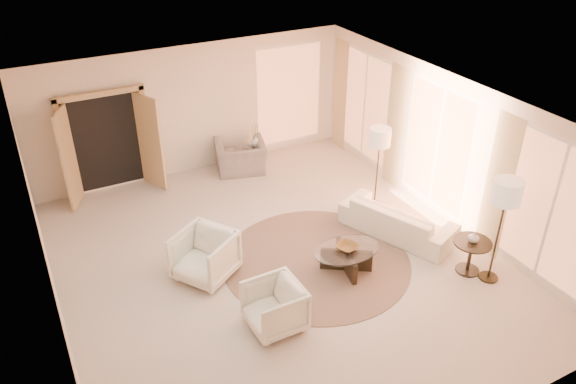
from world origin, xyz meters
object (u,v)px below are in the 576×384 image
armchair_left (204,254)px  bowl (347,247)px  side_table (256,154)px  floor_lamp_near (380,141)px  floor_lamp_far (507,197)px  side_vase (256,141)px  armchair_right (274,305)px  sofa (398,219)px  end_vase (474,237)px  accent_chair (240,152)px  end_table (471,251)px  coffee_table (346,257)px

armchair_left → bowl: 2.35m
armchair_left → side_table: (2.39, 3.15, -0.13)m
side_table → floor_lamp_near: (1.41, -2.60, 1.10)m
armchair_left → floor_lamp_far: (4.12, -2.24, 1.12)m
side_vase → floor_lamp_far: bearing=-72.2°
armchair_right → floor_lamp_far: (3.64, -0.66, 1.17)m
armchair_right → floor_lamp_near: (3.31, 2.14, 1.03)m
sofa → armchair_left: bearing=60.0°
sofa → side_table: bearing=-4.5°
armchair_right → floor_lamp_near: size_ratio=0.48×
armchair_left → armchair_right: size_ratio=1.13×
armchair_right → end_vase: (3.47, -0.34, 0.29)m
armchair_left → accent_chair: accent_chair is taller
armchair_right → end_table: size_ratio=1.27×
coffee_table → end_vase: end_vase is taller
armchair_left → coffee_table: (2.15, -0.94, -0.18)m
coffee_table → end_table: bearing=-28.5°
sofa → floor_lamp_near: floor_lamp_near is taller
accent_chair → end_table: accent_chair is taller
armchair_left → accent_chair: bearing=114.4°
sofa → end_vase: 1.56m
armchair_left → side_vase: size_ratio=3.81×
armchair_left → side_vase: armchair_left is taller
side_table → side_vase: size_ratio=2.25×
armchair_left → side_vase: 3.96m
coffee_table → side_vase: bearing=86.6°
sofa → coffee_table: sofa is taller
end_table → accent_chair: bearing=111.0°
bowl → side_table: bearing=86.6°
floor_lamp_near → side_vase: floor_lamp_near is taller
armchair_right → floor_lamp_far: 3.88m
floor_lamp_far → side_vase: bearing=107.8°
end_vase → floor_lamp_far: bearing=-61.4°
end_table → end_vase: end_vase is taller
accent_chair → side_table: size_ratio=2.01×
floor_lamp_near → end_vase: bearing=-86.5°
accent_chair → bowl: bearing=107.4°
floor_lamp_far → end_vase: bearing=118.6°
end_table → floor_lamp_far: floor_lamp_far is taller
armchair_left → sofa: bearing=49.5°
armchair_left → side_table: armchair_left is taller
sofa → end_vase: (0.38, -1.46, 0.38)m
floor_lamp_far → side_vase: size_ratio=7.79×
end_table → floor_lamp_far: size_ratio=0.34×
accent_chair → floor_lamp_far: (2.11, -5.39, 1.10)m
armchair_right → coffee_table: bearing=110.2°
armchair_left → floor_lamp_near: 3.96m
end_table → side_table: end_table is taller
floor_lamp_far → end_vase: floor_lamp_far is taller
armchair_right → side_table: (1.90, 4.73, -0.08)m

